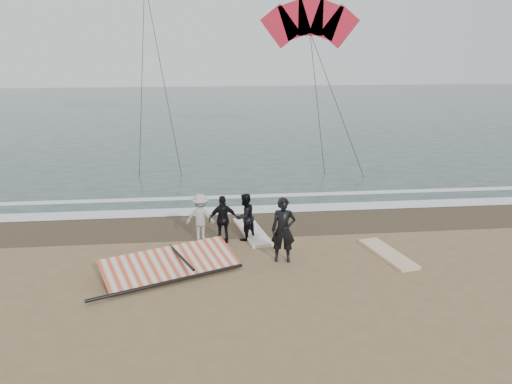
# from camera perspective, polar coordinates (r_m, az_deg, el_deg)

# --- Properties ---
(ground) EXTENTS (120.00, 120.00, 0.00)m
(ground) POSITION_cam_1_polar(r_m,az_deg,el_deg) (13.57, 4.26, -10.08)
(ground) COLOR #8C704C
(ground) RESTS_ON ground
(sea) EXTENTS (120.00, 54.00, 0.02)m
(sea) POSITION_cam_1_polar(r_m,az_deg,el_deg) (45.37, -3.16, 9.08)
(sea) COLOR #233838
(sea) RESTS_ON ground
(wet_sand) EXTENTS (120.00, 2.80, 0.01)m
(wet_sand) POSITION_cam_1_polar(r_m,az_deg,el_deg) (17.65, 1.69, -3.48)
(wet_sand) COLOR #4C3D2B
(wet_sand) RESTS_ON ground
(foam_near) EXTENTS (120.00, 0.90, 0.01)m
(foam_near) POSITION_cam_1_polar(r_m,az_deg,el_deg) (18.95, 1.13, -1.96)
(foam_near) COLOR white
(foam_near) RESTS_ON sea
(foam_far) EXTENTS (120.00, 0.45, 0.01)m
(foam_far) POSITION_cam_1_polar(r_m,az_deg,el_deg) (20.56, 0.54, -0.44)
(foam_far) COLOR white
(foam_far) RESTS_ON sea
(man_main) EXTENTS (0.77, 0.57, 1.92)m
(man_main) POSITION_cam_1_polar(r_m,az_deg,el_deg) (14.34, 3.14, -4.34)
(man_main) COLOR black
(man_main) RESTS_ON ground
(board_white) EXTENTS (1.16, 2.42, 0.09)m
(board_white) POSITION_cam_1_polar(r_m,az_deg,el_deg) (15.53, 14.83, -6.83)
(board_white) COLOR silver
(board_white) RESTS_ON ground
(board_cream) EXTENTS (1.12, 2.64, 0.11)m
(board_cream) POSITION_cam_1_polar(r_m,az_deg,el_deg) (16.68, -0.45, -4.54)
(board_cream) COLOR silver
(board_cream) RESTS_ON ground
(trio_cluster) EXTENTS (2.43, 0.99, 1.55)m
(trio_cluster) POSITION_cam_1_polar(r_m,az_deg,el_deg) (15.89, -4.04, -2.94)
(trio_cluster) COLOR black
(trio_cluster) RESTS_ON ground
(sail_rig) EXTENTS (3.96, 3.00, 0.49)m
(sail_rig) POSITION_cam_1_polar(r_m,az_deg,el_deg) (14.23, -9.96, -8.12)
(sail_rig) COLOR black
(sail_rig) RESTS_ON ground
(kite_red) EXTENTS (6.35, 4.25, 10.62)m
(kite_red) POSITION_cam_1_polar(r_m,az_deg,el_deg) (30.72, 6.23, 18.29)
(kite_red) COLOR red
(kite_red) RESTS_ON ground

